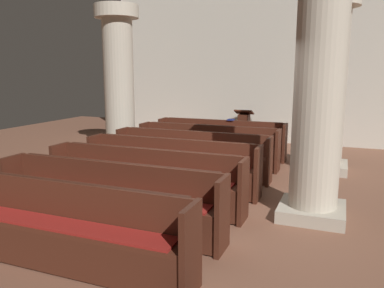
# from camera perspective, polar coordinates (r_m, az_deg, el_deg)

# --- Properties ---
(ground_plane) EXTENTS (19.20, 19.20, 0.00)m
(ground_plane) POSITION_cam_1_polar(r_m,az_deg,el_deg) (6.10, 1.10, -9.13)
(ground_plane) COLOR brown
(back_wall) EXTENTS (10.00, 0.16, 4.50)m
(back_wall) POSITION_cam_1_polar(r_m,az_deg,el_deg) (11.63, 11.89, 11.33)
(back_wall) COLOR beige
(back_wall) RESTS_ON ground
(pew_row_0) EXTENTS (3.19, 0.46, 0.89)m
(pew_row_0) POSITION_cam_1_polar(r_m,az_deg,el_deg) (9.46, 4.25, 1.01)
(pew_row_0) COLOR #4C2316
(pew_row_0) RESTS_ON ground
(pew_row_1) EXTENTS (3.19, 0.46, 0.89)m
(pew_row_1) POSITION_cam_1_polar(r_m,az_deg,el_deg) (8.54, 2.29, -0.00)
(pew_row_1) COLOR #4C2316
(pew_row_1) RESTS_ON ground
(pew_row_2) EXTENTS (3.19, 0.47, 0.89)m
(pew_row_2) POSITION_cam_1_polar(r_m,az_deg,el_deg) (7.64, -0.14, -1.26)
(pew_row_2) COLOR #4C2316
(pew_row_2) RESTS_ON ground
(pew_row_3) EXTENTS (3.19, 0.46, 0.89)m
(pew_row_3) POSITION_cam_1_polar(r_m,az_deg,el_deg) (6.77, -3.21, -2.84)
(pew_row_3) COLOR #4C2316
(pew_row_3) RESTS_ON ground
(pew_row_4) EXTENTS (3.19, 0.46, 0.89)m
(pew_row_4) POSITION_cam_1_polar(r_m,az_deg,el_deg) (5.92, -7.19, -4.88)
(pew_row_4) COLOR #4C2316
(pew_row_4) RESTS_ON ground
(pew_row_5) EXTENTS (3.19, 0.47, 0.89)m
(pew_row_5) POSITION_cam_1_polar(r_m,az_deg,el_deg) (5.12, -12.49, -7.52)
(pew_row_5) COLOR #4C2316
(pew_row_5) RESTS_ON ground
(pew_row_6) EXTENTS (3.19, 0.46, 0.89)m
(pew_row_6) POSITION_cam_1_polar(r_m,az_deg,el_deg) (4.40, -19.73, -10.99)
(pew_row_6) COLOR #4C2316
(pew_row_6) RESTS_ON ground
(pillar_aisle_side) EXTENTS (1.05, 1.05, 3.63)m
(pillar_aisle_side) POSITION_cam_1_polar(r_m,az_deg,el_deg) (8.41, 19.62, 8.85)
(pillar_aisle_side) COLOR #B6AD9A
(pillar_aisle_side) RESTS_ON ground
(pillar_far_side) EXTENTS (1.05, 1.05, 3.63)m
(pillar_far_side) POSITION_cam_1_polar(r_m,az_deg,el_deg) (9.68, -10.84, 9.42)
(pillar_far_side) COLOR #B6AD9A
(pillar_far_side) RESTS_ON ground
(pillar_aisle_rear) EXTENTS (0.98, 0.98, 3.63)m
(pillar_aisle_rear) POSITION_cam_1_polar(r_m,az_deg,el_deg) (5.53, 18.42, 8.31)
(pillar_aisle_rear) COLOR #B6AD9A
(pillar_aisle_rear) RESTS_ON ground
(lectern) EXTENTS (0.48, 0.45, 1.08)m
(lectern) POSITION_cam_1_polar(r_m,az_deg,el_deg) (10.47, 7.69, 1.70)
(lectern) COLOR #411E13
(lectern) RESTS_ON ground
(hymn_book) EXTENTS (0.15, 0.20, 0.03)m
(hymn_book) POSITION_cam_1_polar(r_m,az_deg,el_deg) (9.53, 5.81, 3.62)
(hymn_book) COLOR navy
(hymn_book) RESTS_ON pew_row_0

